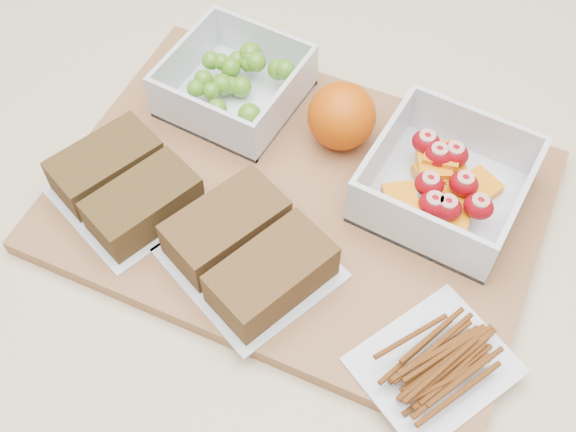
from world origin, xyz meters
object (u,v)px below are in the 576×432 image
orange (342,116)px  pretzel_bag (437,359)px  sandwich_bag_left (125,185)px  sandwich_bag_center (249,251)px  grape_container (237,84)px  cutting_board (298,201)px  fruit_container (445,184)px

orange → pretzel_bag: (0.17, -0.17, -0.02)m
sandwich_bag_left → pretzel_bag: size_ratio=1.06×
sandwich_bag_left → sandwich_bag_center: sandwich_bag_center is taller
sandwich_bag_left → sandwich_bag_center: bearing=-2.0°
orange → sandwich_bag_left: 0.20m
grape_container → sandwich_bag_left: size_ratio=0.80×
cutting_board → sandwich_bag_left: size_ratio=2.83×
pretzel_bag → orange: bearing=135.3°
cutting_board → fruit_container: fruit_container is taller
sandwich_bag_center → pretzel_bag: size_ratio=1.14×
sandwich_bag_center → pretzel_bag: 0.17m
grape_container → pretzel_bag: size_ratio=0.84×
cutting_board → fruit_container: (0.11, 0.06, 0.03)m
fruit_container → sandwich_bag_left: fruit_container is taller
orange → sandwich_bag_left: bearing=-130.5°
cutting_board → sandwich_bag_center: sandwich_bag_center is taller
orange → sandwich_bag_left: (-0.13, -0.15, -0.01)m
sandwich_bag_center → pretzel_bag: (0.17, -0.01, -0.01)m
grape_container → orange: bearing=2.7°
grape_container → sandwich_bag_center: size_ratio=0.74×
cutting_board → grape_container: grape_container is taller
orange → pretzel_bag: orange is taller
cutting_board → pretzel_bag: size_ratio=2.98×
cutting_board → grape_container: bearing=140.8°
grape_container → sandwich_bag_center: 0.19m
fruit_container → sandwich_bag_left: size_ratio=0.87×
grape_container → orange: size_ratio=1.88×
fruit_container → orange: size_ratio=2.05×
grape_container → sandwich_bag_left: bearing=-98.5°
sandwich_bag_left → pretzel_bag: sandwich_bag_left is taller
orange → pretzel_bag: size_ratio=0.45×
fruit_container → cutting_board: bearing=-151.7°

